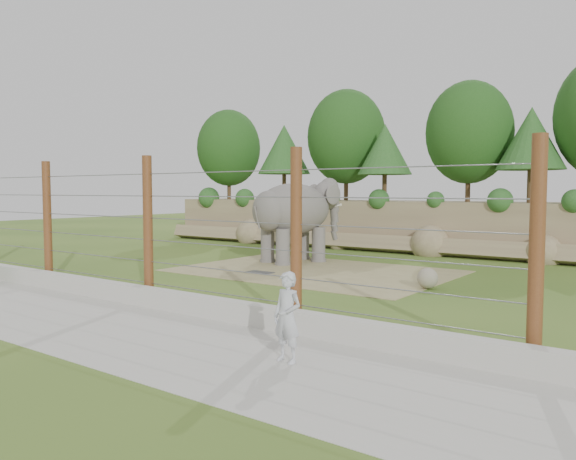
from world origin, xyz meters
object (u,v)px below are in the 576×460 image
Objects in this scene: barrier_fence at (148,229)px; stone_ball at (428,278)px; elephant at (293,221)px; zookeeper at (287,317)px.

stone_ball is at bearing 48.91° from barrier_fence.
stone_ball is 0.03× the size of barrier_fence.
zookeeper is at bearing -36.17° from elephant.
elephant is at bearing 130.64° from zookeeper.
elephant is at bearing 100.54° from barrier_fence.
zookeeper is at bearing -19.25° from barrier_fence.
elephant is at bearing 158.15° from stone_ball.
zookeeper is (0.90, -8.54, 0.47)m from stone_ball.
barrier_fence is at bearing -60.99° from elephant.
elephant reaches higher than zookeeper.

